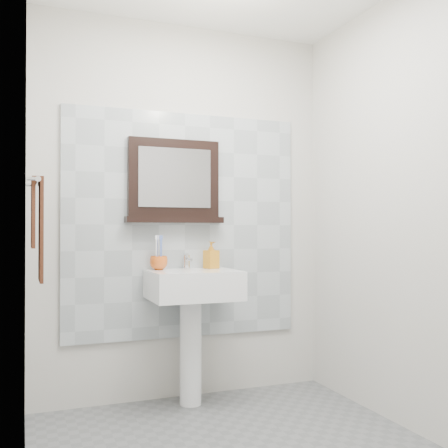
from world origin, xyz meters
The scene contains 12 objects.
back_wall centered at (0.00, 1.10, 1.25)m, with size 2.00×0.01×2.50m, color beige.
front_wall centered at (0.00, -1.10, 1.25)m, with size 2.00×0.01×2.50m, color beige.
left_wall centered at (-1.00, 0.00, 1.25)m, with size 0.01×2.20×2.50m, color beige.
right_wall centered at (1.00, 0.00, 1.25)m, with size 0.01×2.20×2.50m, color beige.
splashback centered at (0.00, 1.09, 1.15)m, with size 1.60×0.02×1.50m, color #A3ACB0.
pedestal_sink centered at (-0.01, 0.87, 0.68)m, with size 0.55×0.44×0.96m.
toothbrush_cup centered at (-0.20, 0.98, 0.90)m, with size 0.11×0.11×0.09m, color #C35117.
toothbrushes centered at (-0.20, 0.99, 0.98)m, with size 0.05×0.04×0.21m.
soap_dispenser centered at (0.15, 0.98, 0.95)m, with size 0.08×0.08×0.18m, color #B95815.
framed_mirror centered at (-0.08, 1.06, 1.43)m, with size 0.65×0.11×0.55m.
towel_bar centered at (-0.95, 0.68, 1.37)m, with size 0.07×0.40×0.03m.
hand_towel centered at (-0.94, 0.68, 1.16)m, with size 0.06×0.30×0.55m.
Camera 1 is at (-1.02, -2.29, 1.11)m, focal length 42.00 mm.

